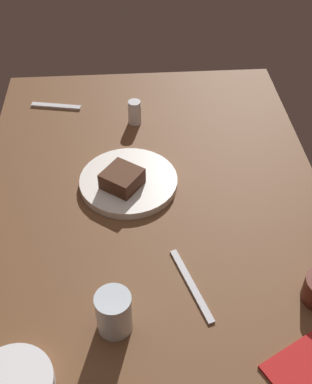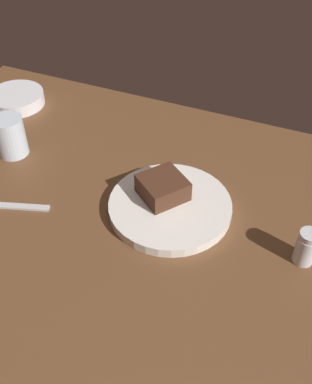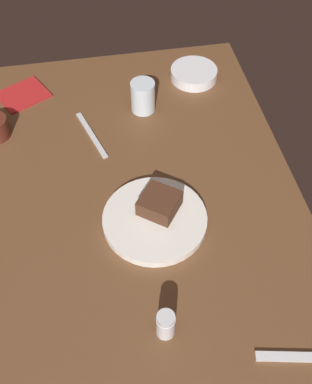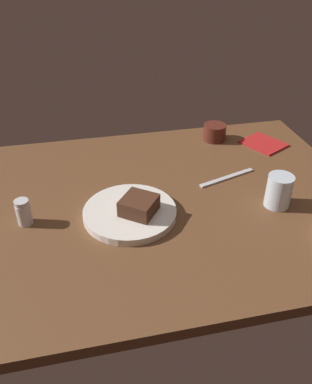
% 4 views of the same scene
% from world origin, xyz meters
% --- Properties ---
extents(dining_table, '(1.20, 0.84, 0.03)m').
position_xyz_m(dining_table, '(0.00, 0.00, 0.01)').
color(dining_table, brown).
rests_on(dining_table, ground).
extents(dessert_plate, '(0.24, 0.24, 0.02)m').
position_xyz_m(dessert_plate, '(-0.06, -0.05, 0.04)').
color(dessert_plate, white).
rests_on(dessert_plate, dining_table).
extents(chocolate_cake_slice, '(0.11, 0.11, 0.04)m').
position_xyz_m(chocolate_cake_slice, '(-0.04, -0.07, 0.07)').
color(chocolate_cake_slice, '#472819').
rests_on(chocolate_cake_slice, dessert_plate).
extents(salt_shaker, '(0.04, 0.04, 0.07)m').
position_xyz_m(salt_shaker, '(-0.33, -0.03, 0.06)').
color(salt_shaker, silver).
rests_on(salt_shaker, dining_table).
extents(water_glass, '(0.07, 0.07, 0.09)m').
position_xyz_m(water_glass, '(0.33, -0.09, 0.08)').
color(water_glass, silver).
rests_on(water_glass, dining_table).
extents(coffee_cup, '(0.08, 0.08, 0.06)m').
position_xyz_m(coffee_cup, '(0.30, 0.32, 0.06)').
color(coffee_cup, '#562319').
rests_on(coffee_cup, dining_table).
extents(butter_knife, '(0.19, 0.07, 0.01)m').
position_xyz_m(butter_knife, '(0.25, 0.06, 0.03)').
color(butter_knife, silver).
rests_on(butter_knife, dining_table).
extents(folded_napkin, '(0.16, 0.17, 0.01)m').
position_xyz_m(folded_napkin, '(0.45, 0.25, 0.03)').
color(folded_napkin, '#B21E1E').
rests_on(folded_napkin, dining_table).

